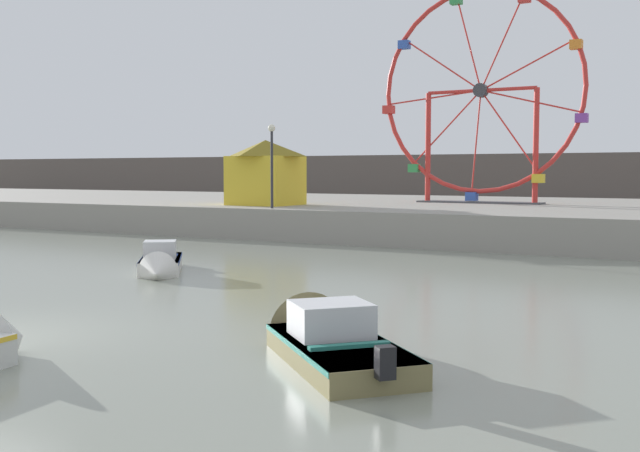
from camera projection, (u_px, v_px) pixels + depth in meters
name	position (u px, v px, depth m)	size (l,w,h in m)	color
quay_promenade	(477.00, 216.00, 39.10)	(110.00, 21.35, 1.38)	gray
distant_town_skyline	(569.00, 182.00, 59.08)	(140.00, 3.00, 4.40)	#564C47
motorboat_olive_wood	(322.00, 337.00, 12.60)	(4.16, 4.01, 1.44)	olive
motorboat_white_red_stripe	(160.00, 264.00, 22.34)	(3.22, 3.72, 1.29)	silver
ferris_wheel_red_frame	(481.00, 95.00, 38.69)	(10.65, 1.20, 10.99)	red
carnival_booth_yellow_awning	(266.00, 171.00, 36.76)	(3.28, 3.08, 3.13)	yellow
promenade_lamp_near	(272.00, 153.00, 33.28)	(0.32, 0.32, 3.67)	#2D2D33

